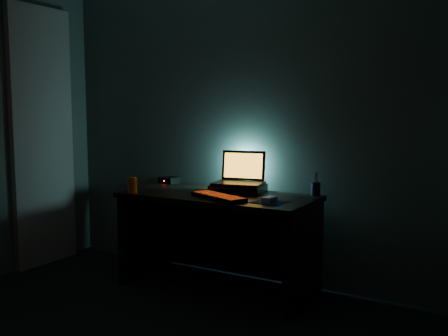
{
  "coord_description": "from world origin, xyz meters",
  "views": [
    {
      "loc": [
        1.93,
        -1.65,
        1.38
      ],
      "look_at": [
        0.08,
        1.57,
        0.96
      ],
      "focal_mm": 40.0,
      "sensor_mm": 36.0,
      "label": 1
    }
  ],
  "objects_px": {
    "keyboard": "(218,197)",
    "pen_cup": "(316,189)",
    "juice_glass": "(132,185)",
    "mouse": "(270,199)",
    "router": "(169,180)",
    "laptop": "(240,176)"
  },
  "relations": [
    {
      "from": "keyboard",
      "to": "pen_cup",
      "type": "height_order",
      "value": "pen_cup"
    },
    {
      "from": "pen_cup",
      "to": "juice_glass",
      "type": "bearing_deg",
      "value": -154.8
    },
    {
      "from": "keyboard",
      "to": "mouse",
      "type": "xyz_separation_m",
      "value": [
        0.39,
        0.05,
        0.01
      ]
    },
    {
      "from": "keyboard",
      "to": "router",
      "type": "distance_m",
      "value": 0.92
    },
    {
      "from": "router",
      "to": "laptop",
      "type": "bearing_deg",
      "value": 1.33
    },
    {
      "from": "keyboard",
      "to": "pen_cup",
      "type": "distance_m",
      "value": 0.75
    },
    {
      "from": "mouse",
      "to": "laptop",
      "type": "bearing_deg",
      "value": 144.31
    },
    {
      "from": "mouse",
      "to": "juice_glass",
      "type": "bearing_deg",
      "value": -167.47
    },
    {
      "from": "laptop",
      "to": "juice_glass",
      "type": "bearing_deg",
      "value": -153.09
    },
    {
      "from": "pen_cup",
      "to": "juice_glass",
      "type": "relative_size",
      "value": 0.81
    },
    {
      "from": "pen_cup",
      "to": "router",
      "type": "height_order",
      "value": "pen_cup"
    },
    {
      "from": "mouse",
      "to": "router",
      "type": "xyz_separation_m",
      "value": [
        -1.18,
        0.44,
        0.01
      ]
    },
    {
      "from": "mouse",
      "to": "pen_cup",
      "type": "relative_size",
      "value": 1.14
    },
    {
      "from": "keyboard",
      "to": "router",
      "type": "height_order",
      "value": "router"
    },
    {
      "from": "juice_glass",
      "to": "router",
      "type": "bearing_deg",
      "value": 98.04
    },
    {
      "from": "pen_cup",
      "to": "router",
      "type": "bearing_deg",
      "value": -180.0
    },
    {
      "from": "laptop",
      "to": "keyboard",
      "type": "distance_m",
      "value": 0.4
    },
    {
      "from": "juice_glass",
      "to": "laptop",
      "type": "bearing_deg",
      "value": 36.77
    },
    {
      "from": "laptop",
      "to": "mouse",
      "type": "relative_size",
      "value": 3.67
    },
    {
      "from": "laptop",
      "to": "keyboard",
      "type": "xyz_separation_m",
      "value": [
        0.03,
        -0.39,
        -0.11
      ]
    },
    {
      "from": "keyboard",
      "to": "laptop",
      "type": "bearing_deg",
      "value": 116.94
    },
    {
      "from": "keyboard",
      "to": "juice_glass",
      "type": "height_order",
      "value": "juice_glass"
    }
  ]
}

